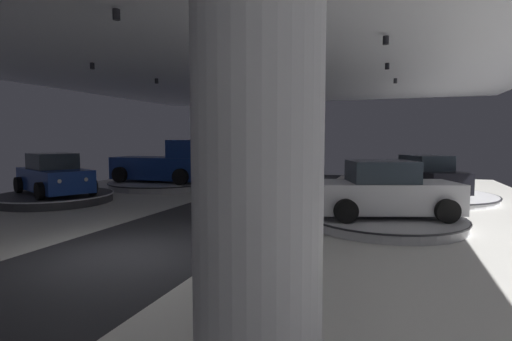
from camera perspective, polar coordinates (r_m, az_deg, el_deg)
name	(u,v)px	position (r m, az deg, el deg)	size (l,w,h in m)	color
ground	(122,256)	(9.70, -18.95, -11.75)	(24.00, 44.00, 0.06)	silver
ceiling_with_spotlights	(115,7)	(9.76, -19.87, 21.53)	(24.00, 44.00, 0.39)	silver
column_right	(257,130)	(3.59, 0.21, 5.97)	(1.22, 1.22, 5.50)	#ADADB2
display_platform_deep_left	(210,174)	(28.30, -6.77, -0.56)	(5.53, 5.53, 0.24)	silver
display_car_deep_left	(210,162)	(28.24, -6.73, 1.20)	(4.48, 3.86, 1.71)	silver
display_platform_far_right	(423,196)	(19.04, 23.20, -3.39)	(6.07, 6.07, 0.25)	silver
display_car_far_right	(424,176)	(18.92, 23.33, -0.78)	(3.65, 4.55, 1.71)	black
display_platform_far_left	(162,184)	(22.28, -13.64, -1.93)	(5.68, 5.68, 0.33)	#B7B7BC
pickup_truck_far_left	(166,165)	(22.02, -12.99, 0.83)	(5.34, 2.72, 2.30)	navy
display_platform_mid_left	(55,197)	(18.62, -27.31, -3.52)	(4.71, 4.71, 0.37)	#333338
display_car_mid_left	(54,176)	(18.55, -27.45, -0.67)	(4.57, 3.51, 1.71)	navy
display_platform_mid_right	(385,220)	(12.74, 18.33, -6.94)	(4.73, 4.73, 0.30)	#B7B7BC
display_car_mid_right	(385,191)	(12.59, 18.30, -2.93)	(4.56, 3.26, 1.71)	silver
visitor_walking_near	(208,183)	(15.99, -7.03, -1.75)	(0.32, 0.32, 1.59)	black
stanchion_a	(200,207)	(13.39, -8.21, -5.32)	(0.28, 0.28, 1.01)	#333338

